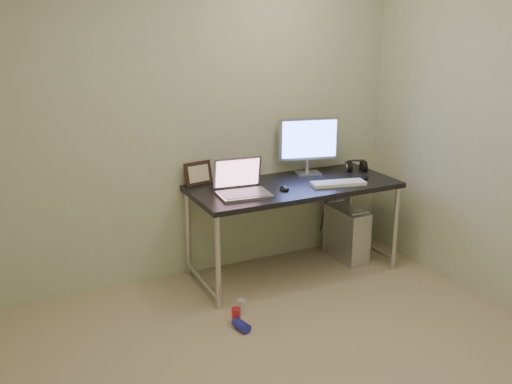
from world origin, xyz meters
name	(u,v)px	position (x,y,z in m)	size (l,w,h in m)	color
wall_back	(192,121)	(0.00, 1.75, 1.25)	(3.50, 0.02, 2.50)	beige
desk	(294,193)	(0.70, 1.39, 0.67)	(1.64, 0.72, 0.75)	black
tower_computer	(346,234)	(1.25, 1.42, 0.23)	(0.20, 0.44, 0.48)	silver
cable_a	(325,206)	(1.20, 1.70, 0.40)	(0.01, 0.01, 0.70)	black
cable_b	(334,208)	(1.29, 1.68, 0.38)	(0.01, 0.01, 0.72)	black
can_red	(236,316)	(-0.05, 0.83, 0.06)	(0.06, 0.06, 0.11)	red
can_white	(241,307)	(0.03, 0.93, 0.06)	(0.06, 0.06, 0.11)	silver
can_blue	(242,326)	(-0.06, 0.73, 0.03)	(0.07, 0.07, 0.12)	#2427AD
laptop	(241,186)	(0.22, 1.34, 0.81)	(0.40, 0.34, 0.26)	silver
monitor	(308,141)	(0.95, 1.60, 1.03)	(0.50, 0.19, 0.47)	silver
keyboard	(338,183)	(1.00, 1.22, 0.76)	(0.43, 0.14, 0.03)	white
mouse_right	(363,176)	(1.29, 1.29, 0.77)	(0.07, 0.11, 0.04)	black
mouse_left	(284,187)	(0.56, 1.29, 0.77)	(0.07, 0.11, 0.04)	black
headphones	(356,167)	(1.38, 1.51, 0.78)	(0.21, 0.12, 0.12)	black
picture_frame	(198,173)	(0.02, 1.71, 0.84)	(0.23, 0.03, 0.18)	black
webcam	(237,170)	(0.33, 1.64, 0.85)	(0.05, 0.04, 0.13)	silver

